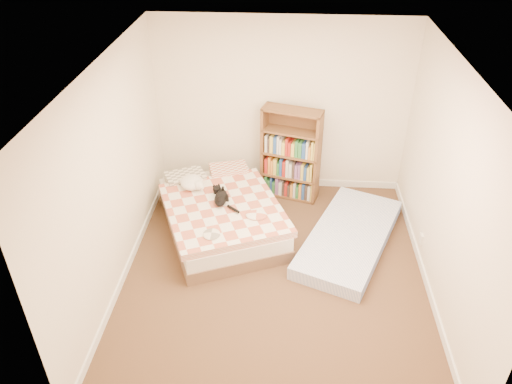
# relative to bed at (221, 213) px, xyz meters

# --- Properties ---
(room) EXTENTS (3.51, 4.01, 2.51)m
(room) POSITION_rel_bed_xyz_m (0.73, -0.86, 0.97)
(room) COLOR #49301F
(room) RESTS_ON ground
(bed) EXTENTS (1.93, 2.24, 0.50)m
(bed) POSITION_rel_bed_xyz_m (0.00, 0.00, 0.00)
(bed) COLOR brown
(bed) RESTS_ON room
(bookshelf) EXTENTS (0.89, 0.49, 1.35)m
(bookshelf) POSITION_rel_bed_xyz_m (0.88, 0.87, 0.28)
(bookshelf) COLOR brown
(bookshelf) RESTS_ON room
(floor_mattress) EXTENTS (1.55, 2.13, 0.17)m
(floor_mattress) POSITION_rel_bed_xyz_m (1.66, -0.22, -0.14)
(floor_mattress) COLOR #7C91D0
(floor_mattress) RESTS_ON room
(black_cat) EXTENTS (0.29, 0.61, 0.14)m
(black_cat) POSITION_rel_bed_xyz_m (0.02, -0.03, 0.28)
(black_cat) COLOR black
(black_cat) RESTS_ON bed
(white_dog) EXTENTS (0.34, 0.37, 0.16)m
(white_dog) POSITION_rel_bed_xyz_m (-0.41, 0.24, 0.30)
(white_dog) COLOR white
(white_dog) RESTS_ON bed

